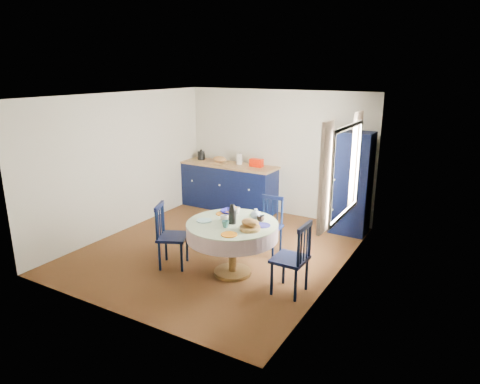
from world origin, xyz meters
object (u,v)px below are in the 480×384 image
object	(u,v)px
mug_c	(261,219)
chair_right	(293,258)
chair_left	(170,235)
mug_d	(237,211)
kitchen_counter	(228,185)
cobalt_bowl	(229,212)
mug_a	(224,218)
chair_far	(269,225)
dining_table	(233,231)
mug_b	(225,224)
pantry_cabinet	(352,184)

from	to	relation	value
mug_c	chair_right	bearing A→B (deg)	-26.96
chair_left	mug_d	bearing A→B (deg)	-76.79
kitchen_counter	chair_left	size ratio (longest dim) A/B	2.23
chair_right	cobalt_bowl	size ratio (longest dim) A/B	4.13
mug_a	mug_c	distance (m)	0.52
mug_c	chair_far	bearing A→B (deg)	107.00
kitchen_counter	dining_table	size ratio (longest dim) A/B	1.67
mug_b	chair_far	bearing A→B (deg)	85.56
cobalt_bowl	pantry_cabinet	bearing A→B (deg)	60.30
dining_table	chair_left	world-z (taller)	dining_table
kitchen_counter	chair_left	distance (m)	2.92
chair_left	mug_a	xyz separation A→B (m)	(0.81, 0.25, 0.34)
mug_b	mug_d	distance (m)	0.60
chair_far	mug_c	size ratio (longest dim) A/B	8.49
mug_a	mug_d	size ratio (longest dim) A/B	1.07
kitchen_counter	mug_a	world-z (taller)	kitchen_counter
chair_left	chair_right	distance (m)	1.93
chair_right	cobalt_bowl	distance (m)	1.32
mug_c	mug_b	bearing A→B (deg)	-124.17
chair_left	mug_c	distance (m)	1.40
pantry_cabinet	mug_c	bearing A→B (deg)	-106.26
mug_c	mug_d	xyz separation A→B (m)	(-0.46, 0.12, 0.01)
mug_c	mug_d	world-z (taller)	mug_d
mug_c	mug_d	distance (m)	0.48
pantry_cabinet	cobalt_bowl	distance (m)	2.50
chair_far	mug_a	xyz separation A→B (m)	(-0.24, -0.96, 0.37)
mug_a	mug_b	distance (m)	0.26
chair_left	chair_right	world-z (taller)	chair_right
kitchen_counter	mug_d	size ratio (longest dim) A/B	21.12
chair_far	dining_table	bearing A→B (deg)	-97.10
pantry_cabinet	mug_d	size ratio (longest dim) A/B	17.87
chair_far	mug_d	bearing A→B (deg)	-114.27
chair_left	mug_a	world-z (taller)	chair_left
dining_table	chair_far	distance (m)	0.99
pantry_cabinet	mug_b	bearing A→B (deg)	-109.58
chair_far	cobalt_bowl	size ratio (longest dim) A/B	3.80
chair_right	mug_b	bearing A→B (deg)	-81.74
kitchen_counter	mug_b	distance (m)	3.28
pantry_cabinet	cobalt_bowl	size ratio (longest dim) A/B	7.62
chair_right	mug_a	distance (m)	1.17
chair_right	chair_left	bearing A→B (deg)	-84.24
pantry_cabinet	chair_left	world-z (taller)	pantry_cabinet
chair_far	mug_d	world-z (taller)	chair_far
mug_d	cobalt_bowl	xyz separation A→B (m)	(-0.10, -0.06, -0.02)
pantry_cabinet	mug_b	distance (m)	2.85
pantry_cabinet	chair_far	bearing A→B (deg)	-119.92
kitchen_counter	chair_right	distance (m)	3.76
mug_d	cobalt_bowl	distance (m)	0.12
pantry_cabinet	mug_a	xyz separation A→B (m)	(-1.13, -2.47, -0.09)
mug_b	cobalt_bowl	world-z (taller)	mug_b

